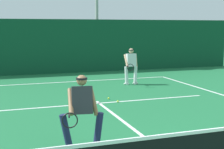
{
  "coord_description": "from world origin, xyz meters",
  "views": [
    {
      "loc": [
        -3.0,
        -4.01,
        2.47
      ],
      "look_at": [
        0.28,
        5.63,
        1.0
      ],
      "focal_mm": 53.03,
      "sensor_mm": 36.0,
      "label": 1
    }
  ],
  "objects": [
    {
      "name": "court_line_service",
      "position": [
        0.0,
        6.1,
        0.0
      ],
      "size": [
        7.59,
        0.1,
        0.01
      ],
      "primitive_type": "cube",
      "color": "white",
      "rests_on": "ground_plane"
    },
    {
      "name": "tennis_ball",
      "position": [
        0.63,
        6.05,
        0.03
      ],
      "size": [
        0.07,
        0.07,
        0.07
      ],
      "primitive_type": "sphere",
      "color": "#D1E033",
      "rests_on": "ground_plane"
    },
    {
      "name": "light_pole",
      "position": [
        2.5,
        14.9,
        4.03
      ],
      "size": [
        0.55,
        0.44,
        6.45
      ],
      "color": "#9EA39E",
      "rests_on": "ground_plane"
    },
    {
      "name": "tennis_ball_extra",
      "position": [
        0.48,
        6.58,
        0.03
      ],
      "size": [
        0.07,
        0.07,
        0.07
      ],
      "primitive_type": "sphere",
      "color": "#D1E033",
      "rests_on": "ground_plane"
    },
    {
      "name": "player_near",
      "position": [
        -1.52,
        2.18,
        0.85
      ],
      "size": [
        0.95,
        0.86,
        1.55
      ],
      "rotation": [
        0.0,
        0.0,
        2.99
      ],
      "color": "#1E234C",
      "rests_on": "ground_plane"
    },
    {
      "name": "back_fence_windscreen",
      "position": [
        0.0,
        13.55,
        1.44
      ],
      "size": [
        20.91,
        0.12,
        2.87
      ],
      "primitive_type": "cube",
      "color": "#0E432A",
      "rests_on": "ground_plane"
    },
    {
      "name": "player_far",
      "position": [
        2.31,
        9.06,
        0.86
      ],
      "size": [
        0.76,
        0.81,
        1.57
      ],
      "rotation": [
        0.0,
        0.0,
        3.15
      ],
      "color": "silver",
      "rests_on": "ground_plane"
    },
    {
      "name": "court_line_centre",
      "position": [
        0.0,
        3.2,
        0.0
      ],
      "size": [
        0.1,
        6.4,
        0.01
      ],
      "primitive_type": "cube",
      "color": "white",
      "rests_on": "ground_plane"
    },
    {
      "name": "court_line_baseline_far",
      "position": [
        0.0,
        10.59,
        0.0
      ],
      "size": [
        9.32,
        0.1,
        0.01
      ],
      "primitive_type": "cube",
      "color": "white",
      "rests_on": "ground_plane"
    }
  ]
}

